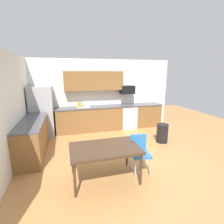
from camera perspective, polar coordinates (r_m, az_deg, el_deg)
ground_plane at (r=4.75m, az=3.39°, el=-14.52°), size 12.00×12.00×0.00m
wall_back at (r=6.82m, az=-3.80°, el=5.90°), size 5.80×0.10×2.70m
wall_left at (r=4.25m, az=-32.43°, el=-0.56°), size 0.10×5.80×2.70m
cabinet_run_back at (r=6.57m, az=-7.40°, el=-2.47°), size 2.48×0.60×0.90m
cabinet_run_back_right at (r=7.29m, az=11.39°, el=-1.08°), size 1.07×0.60×0.90m
cabinet_run_left at (r=5.16m, az=-24.99°, el=-8.04°), size 0.60×2.00×0.90m
countertop_back at (r=6.55m, az=-3.10°, el=1.80°), size 4.80×0.64×0.04m
countertop_left at (r=5.02m, az=-25.50°, el=-3.01°), size 0.64×2.00×0.04m
upper_cabinets_back at (r=6.50m, az=-6.09°, el=10.37°), size 2.20×0.34×0.70m
refrigerator at (r=6.38m, az=-22.39°, el=0.08°), size 0.76×0.70×1.75m
oven_range at (r=6.95m, az=5.24°, el=-1.51°), size 0.60×0.60×0.91m
microwave at (r=6.85m, az=5.13°, el=7.46°), size 0.54×0.36×0.32m
sink_basin at (r=6.44m, az=-9.48°, el=1.08°), size 0.48×0.40×0.14m
sink_faucet at (r=6.59m, az=-9.71°, el=2.75°), size 0.02×0.02×0.24m
dining_table at (r=3.57m, az=-2.49°, el=-12.50°), size 1.40×0.90×0.72m
chair_near_table at (r=3.93m, az=9.19°, el=-12.65°), size 0.43×0.43×0.85m
trash_bin at (r=5.75m, az=16.46°, el=-6.79°), size 0.36×0.36×0.60m
kettle at (r=6.45m, az=-10.82°, el=2.31°), size 0.14×0.14×0.20m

